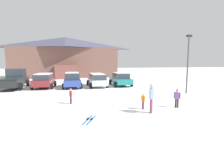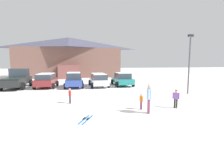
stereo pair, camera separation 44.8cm
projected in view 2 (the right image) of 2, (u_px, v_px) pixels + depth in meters
The scene contains 13 objects.
ground at pixel (135, 132), 7.16m from camera, with size 160.00×160.00×0.00m, color white.
ski_lodge at pixel (69, 57), 34.58m from camera, with size 19.89×9.71×7.72m.
parked_maroon_van at pixel (46, 80), 19.83m from camera, with size 2.37×4.12×1.62m.
parked_blue_hatchback at pixel (74, 80), 20.07m from camera, with size 2.13×4.32×1.73m.
parked_white_suv at pixel (99, 79), 20.73m from camera, with size 2.21×4.65×1.55m.
parked_teal_hatchback at pixel (122, 79), 21.53m from camera, with size 2.25×4.35×1.61m.
pickup_truck at pixel (17, 79), 19.76m from camera, with size 2.47×5.72×2.15m.
skier_adult_in_blue_parka at pixel (149, 97), 9.76m from camera, with size 0.40×0.56×1.67m.
skier_child_in_orange_jacket at pixel (141, 100), 10.62m from camera, with size 0.16×0.37×0.99m.
skier_child_in_red_jacket at pixel (70, 95), 12.18m from camera, with size 0.19×0.38×1.05m.
skier_child_in_purple_jacket at pixel (176, 98), 10.92m from camera, with size 0.32×0.34×1.16m.
pair_of_skis at pixel (86, 119), 8.76m from camera, with size 0.84×1.43×0.08m.
lamp_post at pixel (189, 61), 15.64m from camera, with size 0.44×0.24×5.30m.
Camera 2 is at (-2.21, -6.56, 2.86)m, focal length 28.00 mm.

